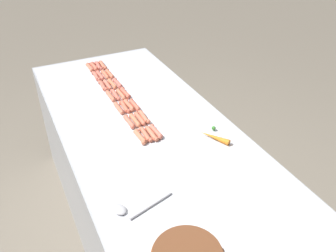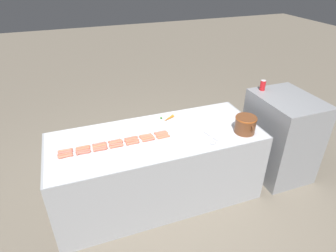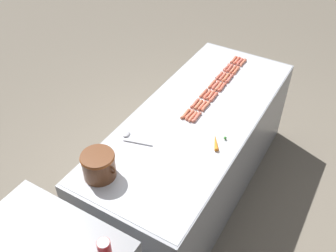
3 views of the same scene
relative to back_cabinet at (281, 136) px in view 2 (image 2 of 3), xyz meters
The scene contains 35 objects.
ground_plane 1.69m from the back_cabinet, 92.50° to the right, with size 20.00×20.00×0.00m, color #756B5B.
griddle_counter 1.61m from the back_cabinet, 92.50° to the right, with size 0.91×2.25×0.85m.
back_cabinet is the anchor object (origin of this frame).
hot_dog_0 2.54m from the back_cabinet, 92.12° to the right, with size 0.03×0.14×0.03m.
hot_dog_1 2.37m from the back_cabinet, 92.24° to the right, with size 0.03×0.14×0.03m.
hot_dog_2 2.22m from the back_cabinet, 92.47° to the right, with size 0.03×0.14×0.03m.
hot_dog_3 2.06m from the back_cabinet, 92.61° to the right, with size 0.03×0.14×0.03m.
hot_dog_4 1.90m from the back_cabinet, 92.81° to the right, with size 0.03×0.14×0.03m.
hot_dog_5 1.75m from the back_cabinet, 92.98° to the right, with size 0.03×0.14×0.03m.
hot_dog_6 1.59m from the back_cabinet, 93.35° to the right, with size 0.03×0.14×0.03m.
hot_dog_7 2.53m from the back_cabinet, 91.37° to the right, with size 0.03×0.14×0.03m.
hot_dog_8 2.38m from the back_cabinet, 91.46° to the right, with size 0.03×0.14×0.03m.
hot_dog_9 2.22m from the back_cabinet, 91.57° to the right, with size 0.03×0.14×0.03m.
hot_dog_10 2.06m from the back_cabinet, 91.77° to the right, with size 0.03×0.14×0.03m.
hot_dog_11 1.91m from the back_cabinet, 91.82° to the right, with size 0.03×0.14×0.03m.
hot_dog_12 1.75m from the back_cabinet, 92.08° to the right, with size 0.03×0.14×0.03m.
hot_dog_13 1.58m from the back_cabinet, 92.28° to the right, with size 0.03×0.14×0.03m.
hot_dog_14 2.54m from the back_cabinet, 90.66° to the right, with size 0.03×0.14×0.03m.
hot_dog_15 2.38m from the back_cabinet, 90.61° to the right, with size 0.03×0.14×0.03m.
hot_dog_16 2.22m from the back_cabinet, 90.69° to the right, with size 0.03×0.14×0.03m.
hot_dog_17 2.07m from the back_cabinet, 90.80° to the right, with size 0.03×0.14×0.03m.
hot_dog_18 1.90m from the back_cabinet, 90.88° to the right, with size 0.03×0.14×0.03m.
hot_dog_19 1.74m from the back_cabinet, 91.01° to the right, with size 0.03×0.14×0.03m.
hot_dog_20 1.59m from the back_cabinet, 91.09° to the right, with size 0.03×0.14×0.03m.
hot_dog_21 2.54m from the back_cabinet, 89.91° to the right, with size 0.03×0.14×0.03m.
hot_dog_22 2.38m from the back_cabinet, 89.90° to the right, with size 0.03×0.14×0.03m.
hot_dog_23 2.22m from the back_cabinet, 89.86° to the right, with size 0.03×0.14×0.03m.
hot_dog_24 2.06m from the back_cabinet, 89.87° to the right, with size 0.03×0.14×0.03m.
hot_dog_25 1.90m from the back_cabinet, 89.79° to the right, with size 0.03×0.14×0.03m.
hot_dog_26 1.74m from the back_cabinet, 89.87° to the right, with size 0.03×0.14×0.03m.
hot_dog_27 1.58m from the back_cabinet, 89.86° to the right, with size 0.03×0.14×0.03m.
bean_pot 0.84m from the back_cabinet, 75.04° to the right, with size 0.28×0.23×0.18m.
serving_spoon 1.18m from the back_cabinet, 78.32° to the right, with size 0.27×0.11×0.02m.
carrot 1.46m from the back_cabinet, 104.07° to the right, with size 0.11×0.17×0.03m.
soda_can 0.68m from the back_cabinet, 151.76° to the right, with size 0.07×0.07×0.13m.
Camera 2 is at (2.40, -0.74, 2.45)m, focal length 30.44 mm.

